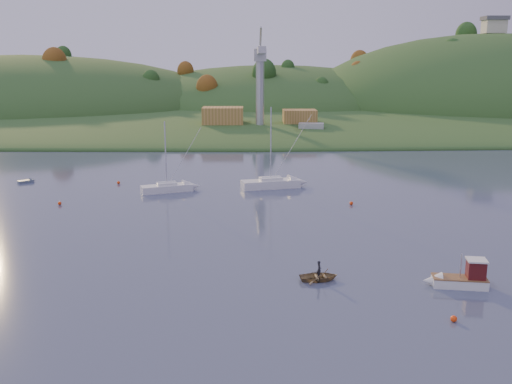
{
  "coord_description": "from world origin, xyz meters",
  "views": [
    {
      "loc": [
        -2.32,
        -32.59,
        19.1
      ],
      "look_at": [
        -0.83,
        37.02,
        3.21
      ],
      "focal_mm": 40.0,
      "sensor_mm": 36.0,
      "label": 1
    }
  ],
  "objects_px": {
    "fishing_boat": "(455,278)",
    "sailboat_far": "(271,183)",
    "red_tender": "(269,187)",
    "canoe": "(319,277)",
    "grey_dinghy": "(29,181)",
    "sailboat_near": "(167,187)"
  },
  "relations": [
    {
      "from": "sailboat_near",
      "to": "sailboat_far",
      "type": "distance_m",
      "value": 15.98
    },
    {
      "from": "fishing_boat",
      "to": "sailboat_near",
      "type": "bearing_deg",
      "value": -42.43
    },
    {
      "from": "fishing_boat",
      "to": "sailboat_near",
      "type": "distance_m",
      "value": 48.39
    },
    {
      "from": "sailboat_near",
      "to": "grey_dinghy",
      "type": "height_order",
      "value": "sailboat_near"
    },
    {
      "from": "fishing_boat",
      "to": "sailboat_near",
      "type": "height_order",
      "value": "sailboat_near"
    },
    {
      "from": "canoe",
      "to": "sailboat_far",
      "type": "bearing_deg",
      "value": -3.56
    },
    {
      "from": "canoe",
      "to": "grey_dinghy",
      "type": "xyz_separation_m",
      "value": [
        -41.78,
        43.68,
        -0.15
      ]
    },
    {
      "from": "red_tender",
      "to": "fishing_boat",
      "type": "bearing_deg",
      "value": -48.34
    },
    {
      "from": "grey_dinghy",
      "to": "canoe",
      "type": "bearing_deg",
      "value": -84.86
    },
    {
      "from": "fishing_boat",
      "to": "red_tender",
      "type": "xyz_separation_m",
      "value": [
        -14.56,
        40.05,
        -0.53
      ]
    },
    {
      "from": "fishing_boat",
      "to": "canoe",
      "type": "distance_m",
      "value": 11.81
    },
    {
      "from": "sailboat_far",
      "to": "canoe",
      "type": "height_order",
      "value": "sailboat_far"
    },
    {
      "from": "red_tender",
      "to": "grey_dinghy",
      "type": "bearing_deg",
      "value": -166.14
    },
    {
      "from": "fishing_boat",
      "to": "sailboat_near",
      "type": "xyz_separation_m",
      "value": [
        -30.02,
        37.95,
        -0.06
      ]
    },
    {
      "from": "fishing_boat",
      "to": "sailboat_far",
      "type": "relative_size",
      "value": 0.45
    },
    {
      "from": "fishing_boat",
      "to": "sailboat_far",
      "type": "distance_m",
      "value": 42.8
    },
    {
      "from": "grey_dinghy",
      "to": "fishing_boat",
      "type": "bearing_deg",
      "value": -78.92
    },
    {
      "from": "sailboat_near",
      "to": "sailboat_far",
      "type": "bearing_deg",
      "value": -11.11
    },
    {
      "from": "canoe",
      "to": "fishing_boat",
      "type": "bearing_deg",
      "value": -105.67
    },
    {
      "from": "sailboat_far",
      "to": "canoe",
      "type": "bearing_deg",
      "value": -99.31
    },
    {
      "from": "sailboat_far",
      "to": "red_tender",
      "type": "height_order",
      "value": "sailboat_far"
    },
    {
      "from": "sailboat_near",
      "to": "grey_dinghy",
      "type": "xyz_separation_m",
      "value": [
        -23.44,
        7.45,
        -0.49
      ]
    }
  ]
}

